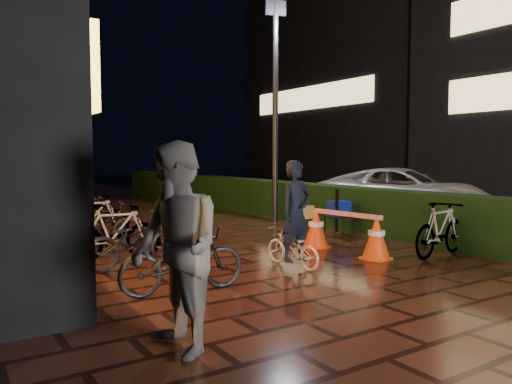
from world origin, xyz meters
TOP-DOWN VIEW (x-y plane):
  - ground at (0.00, 0.00)m, footprint 80.00×80.00m
  - asphalt_road at (9.00, 5.00)m, footprint 11.00×60.00m
  - hedge at (3.30, 8.00)m, footprint 0.70×20.00m
  - bystander_person at (-3.11, -0.59)m, footprint 0.71×0.90m
  - van at (6.42, 5.05)m, footprint 4.08×5.38m
  - far_buildings at (17.23, 9.61)m, footprint 9.08×31.00m
  - lamp_post_hedge at (2.61, 6.02)m, footprint 0.53×0.25m
  - lamp_post_sf at (-2.30, 9.73)m, footprint 0.49×0.15m
  - cyclist at (-0.21, 1.52)m, footprint 0.61×1.18m
  - traffic_barrier at (1.23, 1.95)m, footprint 0.62×1.82m
  - cart_assembly at (2.47, 3.45)m, footprint 0.66×0.58m
  - parked_bikes_storefront at (-2.28, 4.00)m, footprint 1.79×5.79m
  - parked_bikes_hedge at (2.42, -0.10)m, footprint 1.76×2.42m

SIDE VIEW (x-z plane):
  - ground at x=0.00m, z-range 0.00..0.00m
  - asphalt_road at x=9.00m, z-range 0.00..0.01m
  - traffic_barrier at x=1.23m, z-range 0.00..0.74m
  - parked_bikes_storefront at x=-2.28m, z-range -0.03..0.91m
  - parked_bikes_hedge at x=2.42m, z-range 0.00..0.94m
  - hedge at x=3.30m, z-range 0.00..1.00m
  - cart_assembly at x=2.47m, z-range 0.01..1.08m
  - cyclist at x=-0.21m, z-range -0.21..1.43m
  - van at x=6.42m, z-range 0.01..1.36m
  - bystander_person at x=-3.11m, z-range 0.00..1.85m
  - lamp_post_sf at x=-2.30m, z-range 0.26..5.40m
  - lamp_post_hedge at x=2.61m, z-range 0.28..5.91m
  - far_buildings at x=17.23m, z-range -0.53..13.47m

